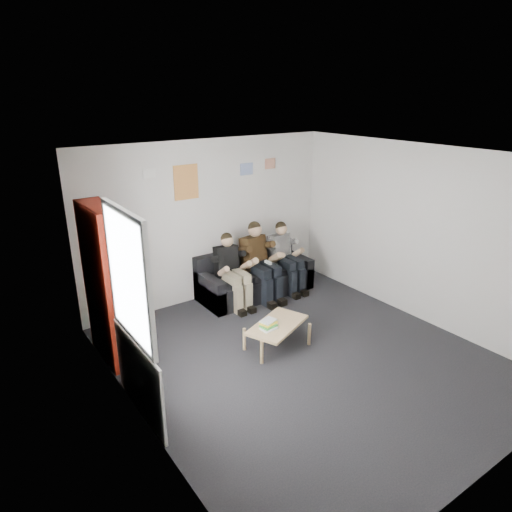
% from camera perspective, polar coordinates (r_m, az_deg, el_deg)
% --- Properties ---
extents(room_shell, '(5.00, 5.00, 5.00)m').
position_cam_1_polar(room_shell, '(5.76, 6.50, -1.12)').
color(room_shell, black).
rests_on(room_shell, ground).
extents(sofa, '(2.02, 0.83, 0.78)m').
position_cam_1_polar(sofa, '(8.07, -0.22, -2.81)').
color(sofa, black).
rests_on(sofa, ground).
extents(bookshelf, '(0.32, 0.95, 2.11)m').
position_cam_1_polar(bookshelf, '(6.21, -18.05, -3.39)').
color(bookshelf, maroon).
rests_on(bookshelf, ground).
extents(coffee_table, '(0.92, 0.51, 0.37)m').
position_cam_1_polar(coffee_table, '(6.41, 2.68, -8.81)').
color(coffee_table, '#DAA87E').
rests_on(coffee_table, ground).
extents(game_cases, '(0.28, 0.26, 0.07)m').
position_cam_1_polar(game_cases, '(6.30, 1.57, -8.56)').
color(game_cases, white).
rests_on(game_cases, coffee_table).
extents(person_left, '(0.38, 0.80, 1.23)m').
position_cam_1_polar(person_left, '(7.52, -2.93, -1.91)').
color(person_left, black).
rests_on(person_left, sofa).
extents(person_middle, '(0.43, 0.91, 1.33)m').
position_cam_1_polar(person_middle, '(7.79, 0.59, -0.78)').
color(person_middle, '#4B3419').
rests_on(person_middle, sofa).
extents(person_right, '(0.38, 0.81, 1.24)m').
position_cam_1_polar(person_right, '(8.13, 3.80, -0.19)').
color(person_right, silver).
rests_on(person_right, sofa).
extents(radiator, '(0.10, 0.64, 0.60)m').
position_cam_1_polar(radiator, '(5.39, -13.60, -15.25)').
color(radiator, silver).
rests_on(radiator, ground).
extents(window, '(0.05, 1.30, 2.36)m').
position_cam_1_polar(window, '(5.02, -15.02, -9.12)').
color(window, white).
rests_on(window, room_shell).
extents(poster_large, '(0.42, 0.01, 0.55)m').
position_cam_1_polar(poster_large, '(7.36, -8.74, 9.10)').
color(poster_large, '#D9D84C').
rests_on(poster_large, room_shell).
extents(poster_blue, '(0.25, 0.01, 0.20)m').
position_cam_1_polar(poster_blue, '(7.91, -1.19, 10.81)').
color(poster_blue, blue).
rests_on(poster_blue, room_shell).
extents(poster_pink, '(0.22, 0.01, 0.18)m').
position_cam_1_polar(poster_pink, '(8.19, 1.77, 11.48)').
color(poster_pink, '#D6439F').
rests_on(poster_pink, room_shell).
extents(poster_sign, '(0.20, 0.01, 0.14)m').
position_cam_1_polar(poster_sign, '(7.08, -13.22, 10.04)').
color(poster_sign, white).
rests_on(poster_sign, room_shell).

